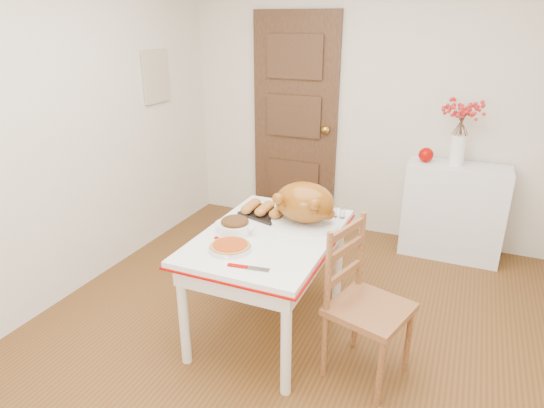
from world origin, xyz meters
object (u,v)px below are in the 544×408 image
at_px(kitchen_table, 269,282).
at_px(chair_oak, 370,306).
at_px(sideboard, 453,211).
at_px(pumpkin_pie, 230,246).
at_px(turkey_platter, 305,205).

bearing_deg(kitchen_table, chair_oak, -14.07).
bearing_deg(sideboard, kitchen_table, -122.32).
distance_m(kitchen_table, chair_oak, 0.73).
xyz_separation_m(kitchen_table, pumpkin_pie, (-0.11, -0.30, 0.38)).
distance_m(kitchen_table, turkey_platter, 0.56).
bearing_deg(pumpkin_pie, chair_oak, 8.86).
bearing_deg(chair_oak, kitchen_table, 92.09).
xyz_separation_m(chair_oak, pumpkin_pie, (-0.81, -0.13, 0.27)).
bearing_deg(turkey_platter, kitchen_table, -135.74).
relative_size(chair_oak, pumpkin_pie, 3.86).
relative_size(sideboard, chair_oak, 0.89).
xyz_separation_m(sideboard, pumpkin_pie, (-1.15, -1.94, 0.32)).
bearing_deg(sideboard, pumpkin_pie, -120.65).
height_order(kitchen_table, turkey_platter, turkey_platter).
xyz_separation_m(chair_oak, turkey_platter, (-0.54, 0.39, 0.39)).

